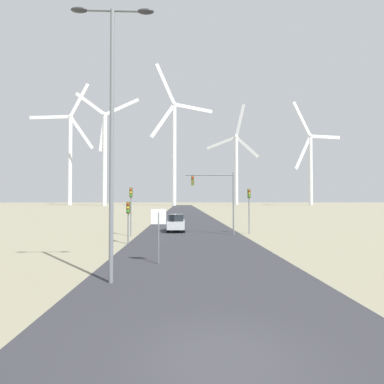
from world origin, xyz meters
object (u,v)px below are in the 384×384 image
(traffic_light_post_near_right, at_px, (249,201))
(wind_turbine_center, at_px, (174,143))
(wind_turbine_far_right, at_px, (310,161))
(traffic_light_mast_overhead, at_px, (217,190))
(wind_turbine_right, at_px, (236,162))
(wind_turbine_left, at_px, (105,150))
(wind_turbine_far_left, at_px, (70,150))
(traffic_light_post_near_left, at_px, (128,213))
(streetlamp, at_px, (112,112))
(car_approaching, at_px, (176,223))
(stop_sign_near, at_px, (159,225))
(traffic_light_post_mid_left, at_px, (131,201))

(traffic_light_post_near_right, height_order, wind_turbine_center, wind_turbine_center)
(wind_turbine_center, xyz_separation_m, wind_turbine_far_right, (77.50, 8.02, -8.06))
(traffic_light_mast_overhead, relative_size, wind_turbine_right, 0.09)
(wind_turbine_left, xyz_separation_m, wind_turbine_far_right, (114.12, 8.92, -4.29))
(wind_turbine_left, bearing_deg, wind_turbine_far_left, 141.89)
(wind_turbine_far_right, bearing_deg, wind_turbine_far_left, 175.51)
(wind_turbine_far_left, height_order, wind_turbine_left, wind_turbine_far_left)
(traffic_light_post_near_left, distance_m, wind_turbine_left, 142.96)
(streetlamp, xyz_separation_m, traffic_light_post_near_right, (9.57, 16.83, -3.82))
(traffic_light_post_near_left, distance_m, wind_turbine_right, 173.35)
(traffic_light_post_near_left, height_order, car_approaching, traffic_light_post_near_left)
(traffic_light_post_near_left, relative_size, wind_turbine_left, 0.05)
(traffic_light_post_near_left, distance_m, wind_turbine_far_right, 165.67)
(traffic_light_post_near_right, height_order, wind_turbine_far_left, wind_turbine_far_left)
(streetlamp, distance_m, traffic_light_mast_overhead, 17.30)
(streetlamp, distance_m, traffic_light_post_near_left, 11.76)
(car_approaching, bearing_deg, traffic_light_post_near_left, -111.83)
(wind_turbine_far_left, bearing_deg, wind_turbine_right, 6.53)
(streetlamp, distance_m, stop_sign_near, 6.37)
(traffic_light_post_near_left, distance_m, wind_turbine_center, 139.92)
(traffic_light_post_near_left, bearing_deg, stop_sign_near, -68.15)
(traffic_light_post_mid_left, distance_m, wind_turbine_left, 138.14)
(traffic_light_post_mid_left, distance_m, car_approaching, 6.25)
(traffic_light_post_near_left, bearing_deg, wind_turbine_far_left, 111.64)
(traffic_light_post_near_left, distance_m, traffic_light_post_near_right, 12.41)
(wind_turbine_far_left, height_order, wind_turbine_far_right, wind_turbine_far_left)
(streetlamp, relative_size, car_approaching, 2.78)
(streetlamp, bearing_deg, traffic_light_mast_overhead, 68.54)
(stop_sign_near, height_order, car_approaching, stop_sign_near)
(stop_sign_near, xyz_separation_m, traffic_light_mast_overhead, (4.57, 12.34, 2.25))
(wind_turbine_left, height_order, wind_turbine_far_right, wind_turbine_left)
(car_approaching, bearing_deg, wind_turbine_left, 107.46)
(traffic_light_post_near_right, bearing_deg, traffic_light_post_near_left, -150.44)
(traffic_light_post_mid_left, distance_m, traffic_light_mast_overhead, 8.11)
(streetlamp, distance_m, wind_turbine_far_left, 179.41)
(wind_turbine_right, bearing_deg, traffic_light_post_mid_left, -103.81)
(traffic_light_post_near_right, distance_m, wind_turbine_far_right, 155.31)
(traffic_light_post_near_right, height_order, wind_turbine_far_right, wind_turbine_far_right)
(car_approaching, bearing_deg, wind_turbine_far_right, 61.31)
(traffic_light_post_mid_left, relative_size, traffic_light_mast_overhead, 0.75)
(stop_sign_near, relative_size, wind_turbine_center, 0.04)
(traffic_light_mast_overhead, bearing_deg, traffic_light_post_near_right, 15.63)
(stop_sign_near, bearing_deg, streetlamp, -115.27)
(traffic_light_post_near_right, xyz_separation_m, wind_turbine_far_left, (-72.44, 149.32, 29.00))
(wind_turbine_center, bearing_deg, traffic_light_post_near_left, -90.11)
(stop_sign_near, xyz_separation_m, traffic_light_post_near_left, (-2.87, 7.16, 0.34))
(traffic_light_post_near_right, relative_size, wind_turbine_center, 0.06)
(stop_sign_near, xyz_separation_m, wind_turbine_right, (36.43, 174.15, 25.23))
(wind_turbine_left, bearing_deg, wind_turbine_far_right, 4.47)
(stop_sign_near, height_order, traffic_light_post_near_right, traffic_light_post_near_right)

